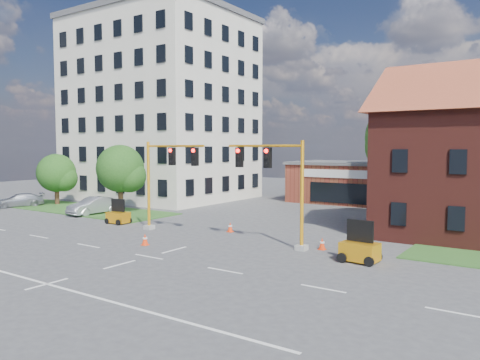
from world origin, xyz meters
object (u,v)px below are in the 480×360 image
at_px(trailer_east, 360,250).
at_px(pickup_white, 467,228).
at_px(trailer_west, 118,216).
at_px(signal_mast_west, 166,175).
at_px(signal_mast_east, 277,180).

xyz_separation_m(trailer_east, pickup_white, (3.58, 9.53, 0.09)).
height_order(trailer_east, pickup_white, trailer_east).
bearing_deg(trailer_east, pickup_white, 74.17).
xyz_separation_m(trailer_west, trailer_east, (19.43, -1.30, 0.08)).
bearing_deg(signal_mast_west, pickup_white, 26.29).
bearing_deg(signal_mast_west, trailer_east, -3.36).
distance_m(trailer_west, pickup_white, 24.43).
xyz_separation_m(signal_mast_west, pickup_white, (17.62, 8.70, -3.18)).
distance_m(signal_mast_west, trailer_west, 6.37).
relative_size(signal_mast_west, trailer_west, 3.43).
distance_m(signal_mast_west, pickup_white, 19.91).
xyz_separation_m(signal_mast_east, trailer_east, (5.33, -0.82, -3.28)).
height_order(signal_mast_west, trailer_east, signal_mast_west).
relative_size(signal_mast_east, trailer_east, 3.02).
relative_size(signal_mast_east, pickup_white, 1.17).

